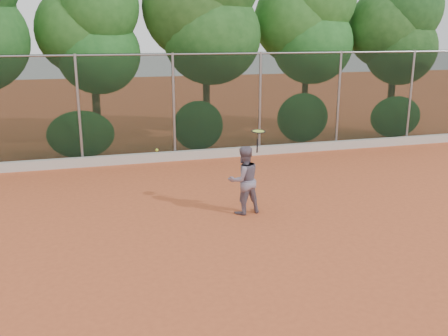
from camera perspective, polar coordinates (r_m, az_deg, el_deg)
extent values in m
plane|color=#CC5A30|center=(10.42, 1.53, -8.04)|extent=(80.00, 80.00, 0.00)
cube|color=beige|center=(16.69, -5.50, 1.39)|extent=(24.00, 0.20, 0.30)
imported|color=slate|center=(11.59, 2.28, -1.38)|extent=(0.88, 0.74, 1.62)
cube|color=black|center=(16.56, -5.75, 6.92)|extent=(24.00, 0.01, 3.50)
cylinder|color=gray|center=(16.40, -5.91, 12.80)|extent=(24.00, 0.06, 0.06)
cylinder|color=gray|center=(16.30, -16.24, 6.26)|extent=(0.09, 0.09, 3.50)
cylinder|color=gray|center=(16.56, -5.75, 6.92)|extent=(0.09, 0.09, 3.50)
cylinder|color=gray|center=(17.33, 4.13, 7.32)|extent=(0.09, 0.09, 3.50)
cylinder|color=gray|center=(18.57, 12.94, 7.50)|extent=(0.09, 0.09, 3.50)
cylinder|color=gray|center=(20.18, 20.50, 7.52)|extent=(0.09, 0.09, 3.50)
cylinder|color=#49321C|center=(18.66, -14.30, 5.75)|extent=(0.28, 0.28, 2.40)
ellipsoid|color=#205E21|center=(18.36, -14.11, 12.53)|extent=(2.90, 2.40, 2.80)
ellipsoid|color=#265C1F|center=(18.63, -15.90, 14.91)|extent=(3.20, 2.70, 3.10)
ellipsoid|color=#215B1F|center=(18.17, -14.09, 17.56)|extent=(2.70, 2.30, 2.90)
cylinder|color=#4A301C|center=(18.86, -2.02, 7.22)|extent=(0.26, 0.26, 3.00)
ellipsoid|color=#34742C|center=(18.63, -1.40, 14.84)|extent=(3.60, 3.00, 3.50)
ellipsoid|color=#376D29|center=(18.82, -3.21, 17.87)|extent=(3.90, 3.20, 3.80)
cylinder|color=#402B18|center=(20.43, 9.17, 7.23)|extent=(0.24, 0.24, 2.70)
ellipsoid|color=#216123|center=(20.24, 10.10, 13.80)|extent=(3.20, 2.70, 3.10)
ellipsoid|color=#256021|center=(20.31, 8.52, 16.41)|extent=(3.50, 2.90, 3.40)
cylinder|color=#3C2A17|center=(21.93, 18.47, 6.92)|extent=(0.28, 0.28, 2.50)
ellipsoid|color=#2F6526|center=(21.78, 19.57, 12.74)|extent=(3.00, 2.50, 2.90)
ellipsoid|color=#326A28|center=(21.74, 18.18, 14.96)|extent=(3.30, 2.80, 3.20)
ellipsoid|color=#276728|center=(21.77, 20.34, 16.90)|extent=(2.80, 2.40, 3.00)
ellipsoid|color=#35772D|center=(17.24, -16.03, 3.69)|extent=(2.20, 1.16, 1.60)
ellipsoid|color=#266225|center=(17.66, -2.95, 4.86)|extent=(1.80, 1.04, 1.76)
ellipsoid|color=#2E702A|center=(18.93, 8.98, 5.70)|extent=(2.00, 1.10, 1.84)
ellipsoid|color=#2F772D|center=(20.94, 19.01, 5.54)|extent=(2.16, 1.12, 1.64)
cylinder|color=black|center=(11.52, 3.83, 2.55)|extent=(0.04, 0.06, 0.33)
torus|color=black|center=(11.39, 3.96, 4.21)|extent=(0.33, 0.33, 0.05)
cylinder|color=#CEEB45|center=(11.39, 3.96, 4.21)|extent=(0.28, 0.28, 0.03)
sphere|color=#B1D730|center=(11.29, -7.68, 2.05)|extent=(0.07, 0.07, 0.07)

